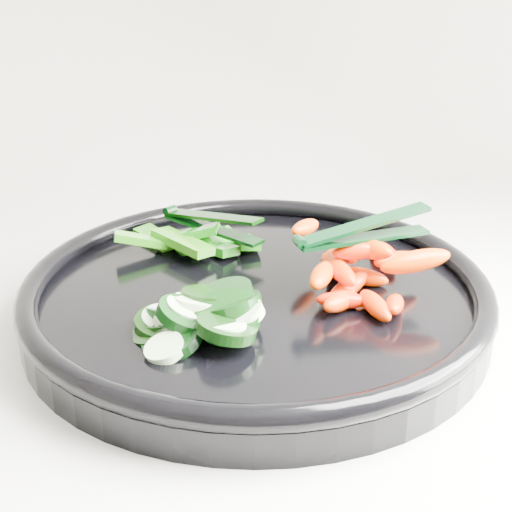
{
  "coord_description": "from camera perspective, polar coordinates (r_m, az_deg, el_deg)",
  "views": [
    {
      "loc": [
        0.16,
        1.14,
        1.21
      ],
      "look_at": [
        0.21,
        1.65,
        0.99
      ],
      "focal_mm": 50.0,
      "sensor_mm": 36.0,
      "label": 1
    }
  ],
  "objects": [
    {
      "name": "pepper_pile",
      "position": [
        0.65,
        -4.86,
        1.22
      ],
      "size": [
        0.13,
        0.1,
        0.04
      ],
      "color": "#15740B",
      "rests_on": "veggie_tray"
    },
    {
      "name": "tong_carrot",
      "position": [
        0.56,
        8.33,
        1.92
      ],
      "size": [
        0.11,
        0.04,
        0.02
      ],
      "color": "black",
      "rests_on": "carrot_pile"
    },
    {
      "name": "carrot_pile",
      "position": [
        0.58,
        8.23,
        -0.88
      ],
      "size": [
        0.12,
        0.15,
        0.05
      ],
      "color": "#E14300",
      "rests_on": "veggie_tray"
    },
    {
      "name": "cucumber_pile",
      "position": [
        0.52,
        -4.79,
        -4.76
      ],
      "size": [
        0.11,
        0.11,
        0.04
      ],
      "color": "black",
      "rests_on": "veggie_tray"
    },
    {
      "name": "tong_pepper",
      "position": [
        0.65,
        -3.77,
        2.75
      ],
      "size": [
        0.09,
        0.09,
        0.02
      ],
      "color": "black",
      "rests_on": "pepper_pile"
    },
    {
      "name": "veggie_tray",
      "position": [
        0.58,
        -0.0,
        -3.15
      ],
      "size": [
        0.41,
        0.41,
        0.04
      ],
      "color": "black",
      "rests_on": "counter"
    }
  ]
}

